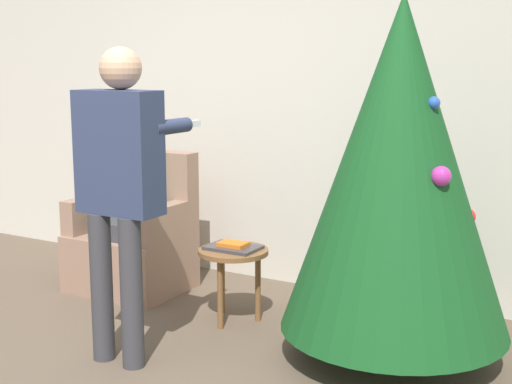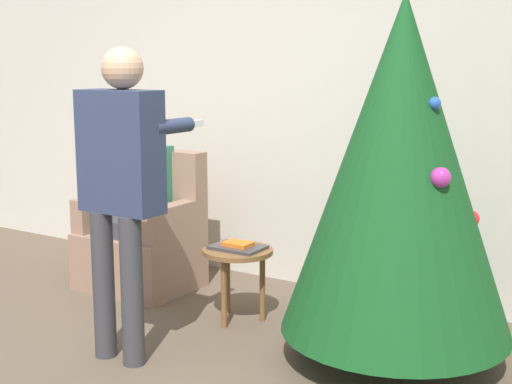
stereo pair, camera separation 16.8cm
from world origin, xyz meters
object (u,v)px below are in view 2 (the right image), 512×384
at_px(christmas_tree, 400,167).
at_px(person_seated, 140,197).
at_px(person_standing, 121,175).
at_px(side_stool, 238,259).
at_px(armchair, 144,239).

distance_m(christmas_tree, person_seated, 2.10).
bearing_deg(person_standing, person_seated, 127.61).
bearing_deg(person_standing, side_stool, 75.04).
relative_size(armchair, person_seated, 0.80).
distance_m(christmas_tree, armchair, 2.19).
height_order(armchair, person_standing, person_standing).
xyz_separation_m(person_standing, side_stool, (0.21, 0.79, -0.62)).
relative_size(armchair, side_stool, 2.10).
height_order(christmas_tree, armchair, christmas_tree).
bearing_deg(person_seated, person_standing, -52.39).
distance_m(christmas_tree, side_stool, 1.26).
bearing_deg(side_stool, armchair, 166.65).
height_order(christmas_tree, side_stool, christmas_tree).
distance_m(person_seated, person_standing, 1.31).
height_order(person_seated, side_stool, person_seated).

